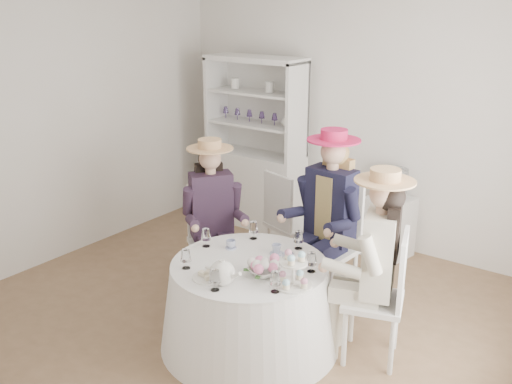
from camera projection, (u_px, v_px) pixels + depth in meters
The scene contains 21 objects.
ground at pixel (249, 309), 4.97m from camera, with size 4.50×4.50×0.00m, color brown.
wall_back at pixel (362, 119), 6.07m from camera, with size 4.50×4.50×0.00m, color silver.
wall_front at pixel (21, 241), 3.02m from camera, with size 4.50×4.50×0.00m, color silver.
wall_left at pixel (73, 125), 5.80m from camera, with size 4.50×4.50×0.00m, color silver.
tea_table at pixel (250, 304), 4.38m from camera, with size 1.39×1.39×0.68m.
hutch at pixel (256, 167), 6.68m from camera, with size 1.20×0.52×1.97m.
side_table at pixel (389, 227), 5.93m from camera, with size 0.41×0.41×0.64m, color silver.
hatbox at pixel (392, 183), 5.77m from camera, with size 0.30×0.30×0.30m, color black.
guest_left at pixel (212, 209), 5.04m from camera, with size 0.61×0.59×1.43m.
guest_mid at pixel (329, 209), 4.81m from camera, with size 0.57×0.60×1.57m.
guest_right at pixel (376, 256), 4.04m from camera, with size 0.61×0.56×1.48m.
spare_chair at pixel (287, 220), 5.50m from camera, with size 0.52×0.52×1.02m.
teacup_a at pixel (231, 245), 4.52m from camera, with size 0.08×0.08×0.06m, color white.
teacup_b at pixel (277, 250), 4.42m from camera, with size 0.08×0.08×0.07m, color white.
teacup_c at pixel (288, 259), 4.27m from camera, with size 0.09×0.09×0.07m, color white.
flower_bowl at pixel (264, 272), 4.08m from camera, with size 0.21×0.21×0.05m, color white.
flower_arrangement at pixel (263, 265), 4.05m from camera, with size 0.20×0.19×0.07m.
table_teapot at pixel (223, 273), 3.95m from camera, with size 0.26×0.18×0.19m.
sandwich_plate at pixel (209, 276), 4.05m from camera, with size 0.25×0.25×0.05m.
cupcake_stand at pixel (293, 274), 3.91m from camera, with size 0.26×0.26×0.25m.
stemware_set at pixel (249, 254), 4.25m from camera, with size 0.99×1.00×0.15m.
Camera 1 is at (2.65, -3.50, 2.56)m, focal length 40.00 mm.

